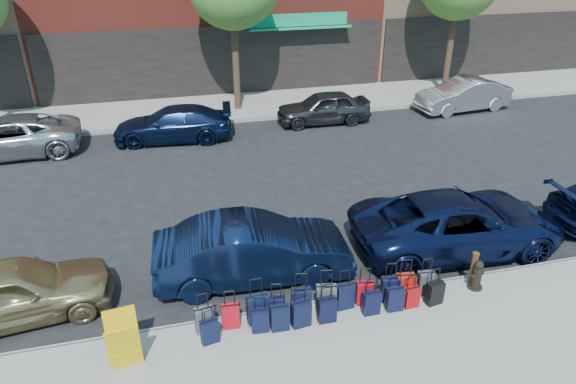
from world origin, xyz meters
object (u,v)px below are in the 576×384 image
object	(u,v)px
car_near_2	(457,223)
car_far_2	(323,107)
display_rack	(123,341)
suitcase_front_5	(326,299)
car_far_1	(173,124)
car_far_0	(7,137)
fire_hydrant	(477,276)
car_far_3	(463,95)
bollard	(473,268)
car_near_1	(253,250)
car_near_0	(12,291)

from	to	relation	value
car_near_2	car_far_2	distance (m)	10.16
display_rack	car_near_2	distance (m)	8.59
suitcase_front_5	car_far_2	xyz separation A→B (m)	(3.75, 11.88, 0.21)
car_near_2	car_far_1	bearing A→B (deg)	37.33
display_rack	car_far_0	bearing A→B (deg)	103.86
fire_hydrant	car_far_3	world-z (taller)	car_far_3
fire_hydrant	bollard	xyz separation A→B (m)	(-0.02, 0.15, 0.10)
suitcase_front_5	car_near_1	bearing A→B (deg)	136.82
car_far_1	car_far_2	world-z (taller)	car_far_2
car_near_0	car_far_2	distance (m)	14.50
car_near_0	suitcase_front_5	bearing A→B (deg)	-110.89
car_near_1	car_near_2	world-z (taller)	car_near_1
car_far_0	car_far_1	size ratio (longest dim) A/B	1.11
fire_hydrant	display_rack	size ratio (longest dim) A/B	0.69
car_near_2	car_far_0	world-z (taller)	car_near_2
fire_hydrant	display_rack	world-z (taller)	display_rack
bollard	car_far_2	size ratio (longest dim) A/B	0.22
car_near_1	bollard	bearing A→B (deg)	-106.81
car_far_0	car_far_2	distance (m)	12.38
car_near_2	car_far_0	xyz separation A→B (m)	(-12.76, 9.68, -0.05)
display_rack	car_near_1	xyz separation A→B (m)	(2.92, 2.27, 0.09)
car_near_2	car_far_3	size ratio (longest dim) A/B	1.25
display_rack	car_near_0	distance (m)	3.16
car_near_0	bollard	bearing A→B (deg)	-105.71
bollard	car_far_0	world-z (taller)	car_far_0
fire_hydrant	car_near_2	xyz separation A→B (m)	(0.53, 1.83, 0.27)
car_far_1	car_far_3	world-z (taller)	car_far_3
car_near_1	car_near_2	distance (m)	5.38
bollard	car_far_0	xyz separation A→B (m)	(-12.21, 11.36, 0.12)
car_near_1	car_far_2	distance (m)	11.27
car_near_1	car_far_1	bearing A→B (deg)	10.98
car_near_0	car_near_2	size ratio (longest dim) A/B	0.74
car_near_2	car_far_2	bearing A→B (deg)	4.59
bollard	display_rack	size ratio (longest dim) A/B	0.80
bollard	car_near_0	bearing A→B (deg)	171.11
suitcase_front_5	fire_hydrant	world-z (taller)	suitcase_front_5
display_rack	car_far_0	xyz separation A→B (m)	(-4.45, 11.90, 0.03)
display_rack	car_near_0	bearing A→B (deg)	131.17
car_near_2	car_far_3	distance (m)	11.98
suitcase_front_5	car_near_1	world-z (taller)	car_near_1
display_rack	car_far_0	distance (m)	12.70
suitcase_front_5	car_near_1	distance (m)	2.19
display_rack	car_near_0	xyz separation A→B (m)	(-2.34, 2.12, 0.01)
car_far_2	car_near_2	bearing A→B (deg)	3.82
fire_hydrant	car_near_2	distance (m)	1.92
suitcase_front_5	fire_hydrant	distance (m)	3.61
fire_hydrant	car_near_0	distance (m)	10.26
fire_hydrant	car_far_1	distance (m)	13.10
fire_hydrant	car_near_2	bearing A→B (deg)	57.37
car_near_0	car_far_3	size ratio (longest dim) A/B	0.93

